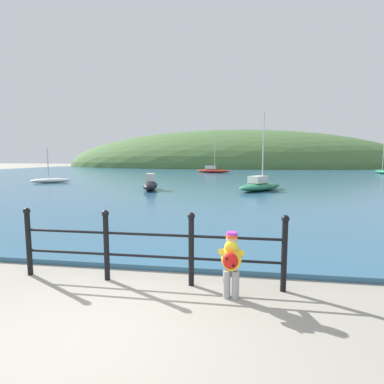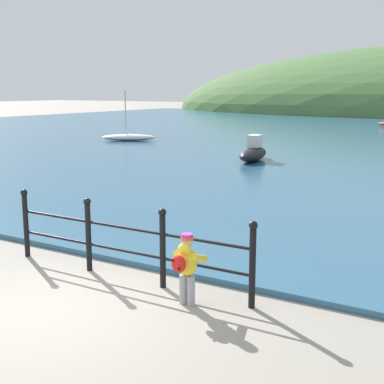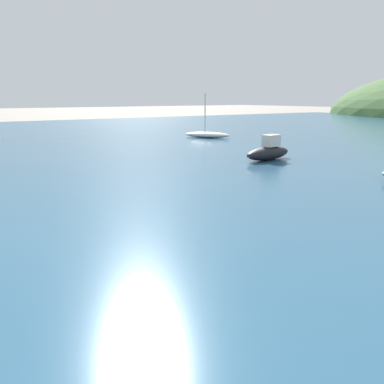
% 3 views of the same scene
% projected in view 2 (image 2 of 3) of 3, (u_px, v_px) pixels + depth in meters
% --- Properties ---
extents(ground_plane, '(200.00, 200.00, 0.00)m').
position_uv_depth(ground_plane, '(48.00, 310.00, 7.15)').
color(ground_plane, gray).
extents(iron_railing, '(4.47, 0.12, 1.21)m').
position_uv_depth(iron_railing, '(124.00, 239.00, 8.23)').
color(iron_railing, black).
rests_on(iron_railing, ground).
extents(child_in_coat, '(0.39, 0.54, 1.00)m').
position_uv_depth(child_in_coat, '(186.00, 263.00, 7.21)').
color(child_in_coat, '#99999E').
rests_on(child_in_coat, ground).
extents(boat_far_right, '(1.25, 2.74, 1.02)m').
position_uv_depth(boat_far_right, '(253.00, 153.00, 21.19)').
color(boat_far_right, black).
rests_on(boat_far_right, water).
extents(boat_blue_hull, '(3.00, 2.37, 2.75)m').
position_uv_depth(boat_blue_hull, '(129.00, 137.00, 29.48)').
color(boat_blue_hull, silver).
rests_on(boat_blue_hull, water).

